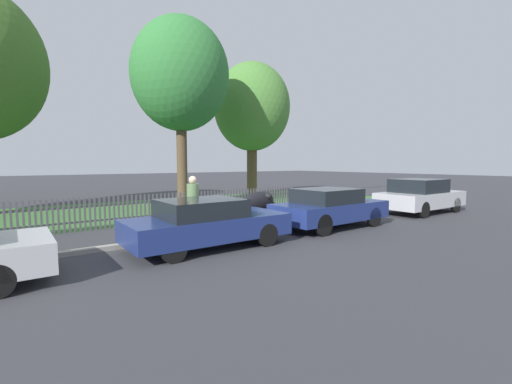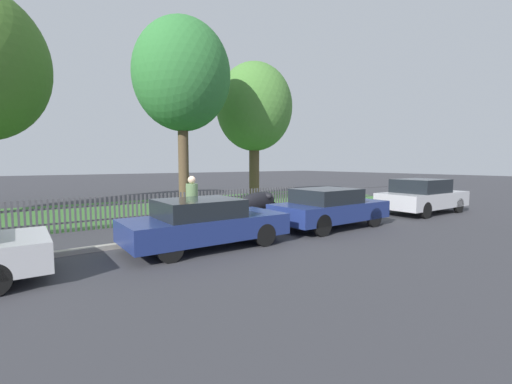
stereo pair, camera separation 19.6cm
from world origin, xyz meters
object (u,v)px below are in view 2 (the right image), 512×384
object	(u,v)px
parked_car_navy_estate	(329,207)
tree_mid_park	(182,76)
parked_car_black_saloon	(204,222)
tree_far_left	(254,108)
parked_car_red_compact	(422,196)
pedestrian_near_fence	(192,201)
covered_motorcycle	(259,202)

from	to	relation	value
parked_car_navy_estate	tree_mid_park	xyz separation A→B (m)	(-2.08, 6.92, 5.30)
parked_car_black_saloon	tree_mid_park	xyz separation A→B (m)	(2.46, 6.91, 5.34)
parked_car_black_saloon	tree_far_left	bearing A→B (deg)	49.07
parked_car_black_saloon	tree_mid_park	world-z (taller)	tree_mid_park
parked_car_red_compact	tree_mid_park	world-z (taller)	tree_mid_park
parked_car_navy_estate	pedestrian_near_fence	bearing A→B (deg)	157.02
parked_car_black_saloon	tree_far_left	size ratio (longest dim) A/B	0.52
covered_motorcycle	tree_far_left	world-z (taller)	tree_far_left
parked_car_navy_estate	tree_mid_park	bearing A→B (deg)	105.76
tree_far_left	parked_car_navy_estate	bearing A→B (deg)	-109.80
parked_car_red_compact	tree_far_left	xyz separation A→B (m)	(-2.48, 8.83, 4.57)
covered_motorcycle	parked_car_black_saloon	bearing A→B (deg)	-146.65
covered_motorcycle	tree_mid_park	xyz separation A→B (m)	(-1.47, 3.82, 5.36)
tree_far_left	parked_car_red_compact	bearing A→B (deg)	-74.34
parked_car_black_saloon	tree_far_left	world-z (taller)	tree_far_left
parked_car_navy_estate	parked_car_red_compact	distance (m)	5.65
parked_car_navy_estate	tree_far_left	distance (m)	10.45
covered_motorcycle	tree_far_left	bearing A→B (deg)	51.82
parked_car_red_compact	covered_motorcycle	size ratio (longest dim) A/B	2.27
covered_motorcycle	tree_mid_park	distance (m)	6.75
covered_motorcycle	tree_far_left	size ratio (longest dim) A/B	0.24
parked_car_navy_estate	tree_far_left	bearing A→B (deg)	69.26
pedestrian_near_fence	covered_motorcycle	bearing A→B (deg)	123.27
parked_car_black_saloon	tree_mid_park	distance (m)	9.07
parked_car_black_saloon	pedestrian_near_fence	xyz separation A→B (m)	(0.43, 1.65, 0.35)
covered_motorcycle	tree_mid_park	size ratio (longest dim) A/B	0.22
parked_car_red_compact	tree_far_left	size ratio (longest dim) A/B	0.53
parked_car_red_compact	tree_far_left	bearing A→B (deg)	106.00
parked_car_black_saloon	pedestrian_near_fence	size ratio (longest dim) A/B	2.34
tree_mid_park	pedestrian_near_fence	xyz separation A→B (m)	(-2.03, -5.25, -4.99)
parked_car_black_saloon	covered_motorcycle	size ratio (longest dim) A/B	2.19
parked_car_navy_estate	pedestrian_near_fence	size ratio (longest dim) A/B	2.32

